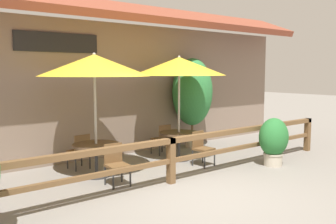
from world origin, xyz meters
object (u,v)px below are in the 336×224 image
at_px(patio_umbrella_middle, 179,66).
at_px(dining_table_middle, 179,138).
at_px(chair_middle_streetside, 202,147).
at_px(chair_near_streetside, 116,162).
at_px(chair_middle_wallside, 162,138).
at_px(dining_table_near, 96,150).
at_px(chair_near_wallside, 80,150).
at_px(patio_umbrella_near, 94,65).
at_px(potted_plant_entrance_palm, 274,140).
at_px(potted_plant_tall_tropical, 192,93).

xyz_separation_m(patio_umbrella_middle, dining_table_middle, (0.00, 0.00, -1.85)).
bearing_deg(chair_middle_streetside, chair_near_streetside, 175.73).
xyz_separation_m(chair_middle_streetside, chair_middle_wallside, (-0.01, 1.57, 0.00)).
distance_m(dining_table_near, patio_umbrella_middle, 3.05).
xyz_separation_m(chair_near_wallside, chair_middle_streetside, (2.51, -1.52, 0.00)).
relative_size(dining_table_middle, chair_middle_streetside, 1.22).
height_order(patio_umbrella_near, potted_plant_entrance_palm, patio_umbrella_near).
xyz_separation_m(patio_umbrella_middle, chair_middle_wallside, (0.06, 0.78, -1.97)).
relative_size(patio_umbrella_middle, dining_table_middle, 2.65).
bearing_deg(chair_near_streetside, potted_plant_entrance_palm, -10.81).
bearing_deg(patio_umbrella_middle, patio_umbrella_near, -178.59).
bearing_deg(chair_middle_wallside, chair_middle_streetside, 90.72).
bearing_deg(patio_umbrella_near, chair_near_streetside, -88.45).
xyz_separation_m(dining_table_near, chair_middle_wallside, (2.49, 0.84, -0.12)).
relative_size(patio_umbrella_near, patio_umbrella_middle, 1.00).
relative_size(chair_near_wallside, chair_middle_wallside, 1.00).
distance_m(chair_near_wallside, dining_table_middle, 2.55).
xyz_separation_m(chair_near_streetside, dining_table_middle, (2.41, 0.86, 0.12)).
relative_size(dining_table_near, chair_near_wallside, 1.22).
distance_m(dining_table_middle, potted_plant_tall_tropical, 2.04).
height_order(chair_near_wallside, chair_middle_wallside, same).
xyz_separation_m(chair_near_wallside, dining_table_middle, (2.44, -0.74, 0.12)).
height_order(chair_near_wallside, potted_plant_entrance_palm, potted_plant_entrance_palm).
bearing_deg(patio_umbrella_middle, dining_table_middle, 63.43).
distance_m(chair_near_streetside, potted_plant_tall_tropical, 4.42).
bearing_deg(dining_table_near, dining_table_middle, 1.41).
distance_m(patio_umbrella_near, chair_middle_wallside, 3.28).
distance_m(chair_middle_streetside, potted_plant_tall_tropical, 2.55).
relative_size(dining_table_near, potted_plant_entrance_palm, 0.87).
height_order(patio_umbrella_near, patio_umbrella_middle, same).
distance_m(chair_middle_wallside, potted_plant_entrance_palm, 3.02).
bearing_deg(patio_umbrella_near, dining_table_near, 90.00).
relative_size(patio_umbrella_middle, potted_plant_tall_tropical, 1.00).
bearing_deg(patio_umbrella_near, chair_middle_streetside, -16.19).
bearing_deg(potted_plant_entrance_palm, patio_umbrella_middle, 126.63).
height_order(chair_near_streetside, potted_plant_tall_tropical, potted_plant_tall_tropical).
xyz_separation_m(chair_near_wallside, potted_plant_tall_tropical, (3.84, 0.29, 1.19)).
height_order(patio_umbrella_middle, potted_plant_entrance_palm, patio_umbrella_middle).
height_order(patio_umbrella_near, chair_middle_streetside, patio_umbrella_near).
xyz_separation_m(dining_table_near, chair_near_wallside, (-0.01, 0.80, -0.12)).
height_order(dining_table_near, potted_plant_entrance_palm, potted_plant_entrance_palm).
bearing_deg(chair_middle_streetside, dining_table_near, 157.87).
bearing_deg(chair_near_wallside, chair_middle_wallside, 176.07).
height_order(patio_umbrella_middle, chair_middle_wallside, patio_umbrella_middle).
bearing_deg(chair_near_wallside, chair_middle_streetside, 143.71).
bearing_deg(chair_near_streetside, chair_middle_streetside, 6.22).
xyz_separation_m(patio_umbrella_near, chair_middle_wallside, (2.49, 0.84, -1.97)).
bearing_deg(dining_table_middle, potted_plant_entrance_palm, -53.37).
height_order(patio_umbrella_middle, potted_plant_tall_tropical, patio_umbrella_middle).
bearing_deg(potted_plant_entrance_palm, potted_plant_tall_tropical, 90.27).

